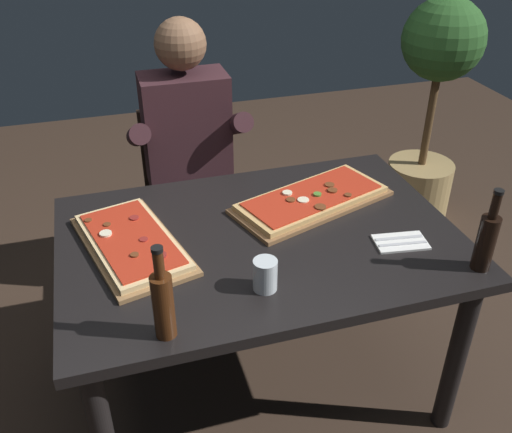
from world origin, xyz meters
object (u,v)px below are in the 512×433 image
pizza_rectangular_front (312,199)px  potted_plant_corner (432,104)px  tumbler_near_camera (265,277)px  dining_table (260,257)px  oil_bottle_amber (163,302)px  seated_diner (189,152)px  pizza_rectangular_left (132,243)px  wine_bottle_dark (486,239)px  diner_chair (188,189)px

pizza_rectangular_front → potted_plant_corner: size_ratio=0.52×
pizza_rectangular_front → tumbler_near_camera: bearing=-126.8°
dining_table → pizza_rectangular_front: bearing=30.8°
oil_bottle_amber → tumbler_near_camera: (0.32, 0.11, -0.07)m
oil_bottle_amber → seated_diner: (0.28, 1.13, -0.11)m
dining_table → pizza_rectangular_front: pizza_rectangular_front is taller
dining_table → pizza_rectangular_left: pizza_rectangular_left is taller
seated_diner → potted_plant_corner: seated_diner is taller
oil_bottle_amber → tumbler_near_camera: bearing=19.1°
potted_plant_corner → wine_bottle_dark: bearing=-115.9°
diner_chair → seated_diner: (0.00, -0.12, 0.26)m
tumbler_near_camera → pizza_rectangular_front: bearing=53.2°
dining_table → diner_chair: (-0.11, 0.86, -0.16)m
pizza_rectangular_front → seated_diner: size_ratio=0.51×
seated_diner → tumbler_near_camera: bearing=-87.7°
oil_bottle_amber → dining_table: bearing=45.1°
tumbler_near_camera → diner_chair: (-0.04, 1.14, -0.30)m
wine_bottle_dark → pizza_rectangular_front: bearing=125.1°
oil_bottle_amber → seated_diner: seated_diner is taller
dining_table → diner_chair: diner_chair is taller
dining_table → potted_plant_corner: potted_plant_corner is taller
dining_table → tumbler_near_camera: tumbler_near_camera is taller
wine_bottle_dark → oil_bottle_amber: 1.03m
tumbler_near_camera → diner_chair: bearing=92.1°
dining_table → tumbler_near_camera: bearing=-103.9°
tumbler_near_camera → wine_bottle_dark: bearing=-8.0°
pizza_rectangular_left → seated_diner: (0.33, 0.68, -0.02)m
diner_chair → pizza_rectangular_left: bearing=-112.4°
wine_bottle_dark → tumbler_near_camera: wine_bottle_dark is taller
tumbler_near_camera → diner_chair: size_ratio=0.12×
wine_bottle_dark → tumbler_near_camera: 0.71m
potted_plant_corner → pizza_rectangular_front: bearing=-141.3°
wine_bottle_dark → tumbler_near_camera: size_ratio=2.77×
dining_table → seated_diner: (-0.11, 0.74, 0.10)m
tumbler_near_camera → potted_plant_corner: size_ratio=0.08×
dining_table → potted_plant_corner: 1.64m
dining_table → seated_diner: seated_diner is taller
pizza_rectangular_front → diner_chair: bearing=117.6°
wine_bottle_dark → potted_plant_corner: 1.53m
wine_bottle_dark → diner_chair: size_ratio=0.33×
wine_bottle_dark → oil_bottle_amber: bearing=-179.2°
pizza_rectangular_front → diner_chair: size_ratio=0.77×
tumbler_near_camera → seated_diner: 1.02m
pizza_rectangular_left → diner_chair: diner_chair is taller
diner_chair → potted_plant_corner: (1.41, 0.13, 0.24)m
oil_bottle_amber → tumbler_near_camera: 0.35m
pizza_rectangular_front → oil_bottle_amber: bearing=-139.9°
diner_chair → potted_plant_corner: 1.44m
diner_chair → potted_plant_corner: size_ratio=0.67×
pizza_rectangular_front → pizza_rectangular_left: 0.70m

